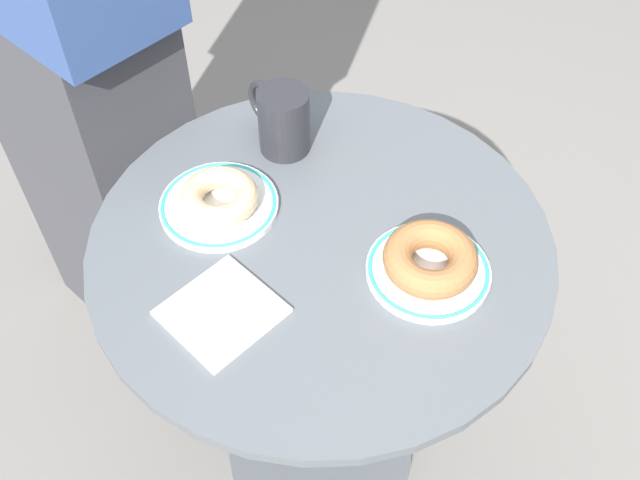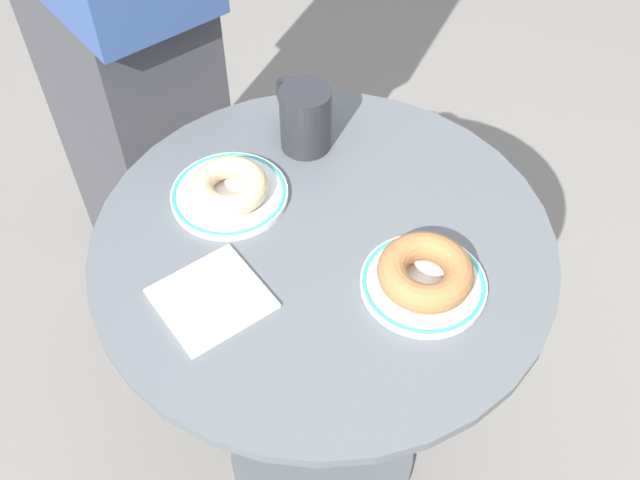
% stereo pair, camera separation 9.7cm
% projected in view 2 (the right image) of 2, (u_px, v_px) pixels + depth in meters
% --- Properties ---
extents(ground_plane, '(7.00, 7.00, 0.02)m').
position_uv_depth(ground_plane, '(322.00, 452.00, 1.55)').
color(ground_plane, gray).
extents(cafe_table, '(0.65, 0.65, 0.70)m').
position_uv_depth(cafe_table, '(323.00, 335.00, 1.19)').
color(cafe_table, '#565B60').
rests_on(cafe_table, ground).
extents(plate_left, '(0.17, 0.17, 0.01)m').
position_uv_depth(plate_left, '(230.00, 194.00, 1.05)').
color(plate_left, white).
rests_on(plate_left, cafe_table).
extents(plate_right, '(0.17, 0.17, 0.01)m').
position_uv_depth(plate_right, '(423.00, 283.00, 0.94)').
color(plate_right, white).
rests_on(plate_right, cafe_table).
extents(donut_glazed, '(0.11, 0.11, 0.03)m').
position_uv_depth(donut_glazed, '(230.00, 186.00, 1.03)').
color(donut_glazed, '#E0B789').
rests_on(donut_glazed, plate_left).
extents(donut_cinnamon, '(0.17, 0.17, 0.04)m').
position_uv_depth(donut_cinnamon, '(425.00, 272.00, 0.92)').
color(donut_cinnamon, '#A36B3D').
rests_on(donut_cinnamon, plate_right).
extents(paper_napkin, '(0.16, 0.17, 0.01)m').
position_uv_depth(paper_napkin, '(212.00, 298.00, 0.93)').
color(paper_napkin, white).
rests_on(paper_napkin, cafe_table).
extents(coffee_mug, '(0.12, 0.08, 0.10)m').
position_uv_depth(coffee_mug, '(304.00, 117.00, 1.09)').
color(coffee_mug, '#28282D').
rests_on(coffee_mug, cafe_table).
extents(person_figure, '(0.49, 0.33, 1.61)m').
position_uv_depth(person_figure, '(108.00, 7.00, 1.24)').
color(person_figure, '#3D3D42').
rests_on(person_figure, ground).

